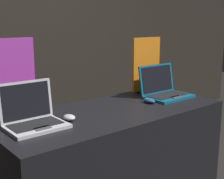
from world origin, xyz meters
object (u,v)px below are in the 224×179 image
Objects in this scene: promo_stand_front at (14,80)px; laptop_back at (164,90)px; mouse_front at (69,117)px; mouse_back at (149,101)px; promo_stand_back at (146,67)px; laptop_front at (33,116)px.

promo_stand_front reaches higher than laptop_back.
mouse_back is (0.71, -0.03, 0.00)m from mouse_front.
laptop_back is 0.26m from mouse_back.
laptop_back is 0.27m from promo_stand_back.
mouse_front is (0.23, -0.04, -0.04)m from laptop_front.
promo_stand_back reaches higher than mouse_front.
mouse_front is 1.01m from promo_stand_back.
laptop_back is (1.18, -0.25, -0.19)m from promo_stand_front.
promo_stand_back is at bearing 90.00° from laptop_back.
laptop_back reaches higher than mouse_back.
promo_stand_back is at bearing -1.71° from promo_stand_front.
mouse_front is 0.24× the size of laptop_back.
promo_stand_front is at bearing 168.04° from laptop_back.
promo_stand_front is at bearing 178.29° from promo_stand_back.
laptop_front is 0.70× the size of promo_stand_back.
promo_stand_front is 1.07× the size of promo_stand_back.
mouse_front and mouse_back have the same top height.
mouse_front is at bearing -165.07° from promo_stand_back.
laptop_front is 3.04× the size of mouse_back.
laptop_front is at bearing 179.97° from laptop_back.
mouse_back is (0.94, -0.31, -0.23)m from promo_stand_front.
laptop_back is at bearing -90.00° from promo_stand_back.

